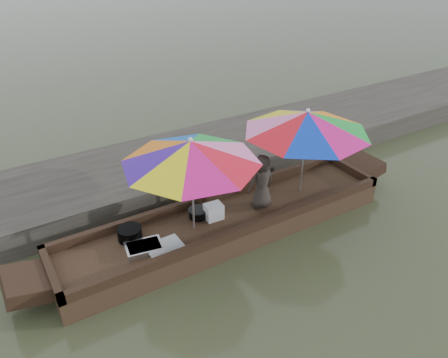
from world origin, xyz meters
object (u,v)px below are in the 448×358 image
tray_scallop (164,247)px  vendor (262,182)px  cooking_pot (130,234)px  umbrella_bow (192,185)px  umbrella_stern (304,152)px  tray_crayfish (144,248)px  supply_bag (214,212)px  boat_hull (227,225)px  charcoal_grill (198,214)px

tray_scallop → vendor: vendor is taller
cooking_pot → umbrella_bow: bearing=-14.9°
vendor → umbrella_stern: 0.95m
tray_crayfish → supply_bag: 1.29m
tray_crayfish → boat_hull: bearing=4.2°
tray_crayfish → supply_bag: bearing=7.7°
boat_hull → charcoal_grill: size_ratio=19.23×
tray_scallop → vendor: (1.87, 0.20, 0.45)m
tray_crayfish → cooking_pot: bearing=101.8°
cooking_pot → umbrella_stern: umbrella_stern is taller
cooking_pot → tray_scallop: bearing=-55.5°
supply_bag → umbrella_stern: 1.87m
cooking_pot → umbrella_bow: umbrella_bow is taller
tray_scallop → supply_bag: bearing=16.4°
supply_bag → umbrella_stern: size_ratio=0.13×
tray_crayfish → charcoal_grill: size_ratio=1.80×
tray_scallop → supply_bag: size_ratio=1.89×
cooking_pot → tray_scallop: cooking_pot is taller
supply_bag → vendor: 0.93m
cooking_pot → tray_scallop: 0.60m
boat_hull → tray_scallop: (-1.23, -0.24, 0.21)m
boat_hull → vendor: vendor is taller
tray_scallop → supply_bag: supply_bag is taller
tray_crayfish → supply_bag: (1.28, 0.17, 0.09)m
tray_scallop → umbrella_stern: 2.88m
tray_crayfish → umbrella_stern: size_ratio=0.25×
boat_hull → tray_scallop: tray_scallop is taller
cooking_pot → umbrella_bow: size_ratio=0.18×
tray_scallop → umbrella_stern: size_ratio=0.25×
tray_scallop → vendor: bearing=6.0°
cooking_pot → charcoal_grill: bearing=-1.6°
tray_scallop → umbrella_bow: size_ratio=0.26×
boat_hull → tray_scallop: size_ratio=10.71×
tray_crayfish → umbrella_stern: 3.12m
cooking_pot → umbrella_bow: 1.20m
vendor → boat_hull: bearing=-3.5°
umbrella_bow → umbrella_stern: (2.15, 0.00, 0.00)m
charcoal_grill → umbrella_bow: umbrella_bow is taller
tray_scallop → cooking_pot: bearing=124.5°
boat_hull → umbrella_bow: umbrella_bow is taller
charcoal_grill → supply_bag: (0.20, -0.16, 0.06)m
tray_crayfish → vendor: vendor is taller
tray_crayfish → charcoal_grill: 1.12m
vendor → umbrella_bow: umbrella_bow is taller
supply_bag → tray_scallop: bearing=-163.6°
tray_crayfish → umbrella_stern: (3.03, 0.11, 0.73)m
tray_crayfish → vendor: (2.13, 0.07, 0.43)m
charcoal_grill → umbrella_stern: 2.09m
charcoal_grill → boat_hull: bearing=-27.8°
vendor → tray_scallop: bearing=6.1°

